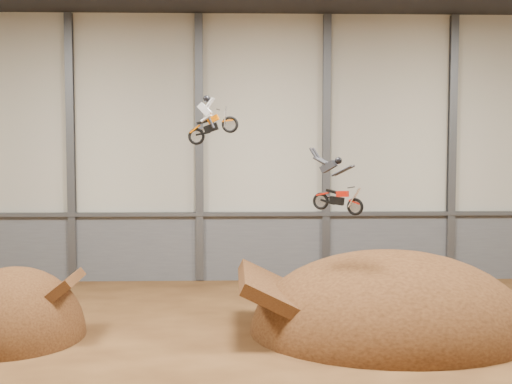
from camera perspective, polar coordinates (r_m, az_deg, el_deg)
floor at (r=23.78m, az=2.09°, el=-14.05°), size 40.00×40.00×0.00m
back_wall at (r=37.57m, az=0.55°, el=3.51°), size 40.00×0.10×14.00m
lower_band_back at (r=37.90m, az=0.55°, el=-4.45°), size 39.80×0.18×3.50m
steel_rail at (r=37.52m, az=0.56°, el=-1.77°), size 39.80×0.35×0.20m
steel_column_1 at (r=38.28m, az=-14.59°, el=3.39°), size 0.40×0.36×13.90m
steel_column_2 at (r=37.38m, az=-4.56°, el=3.50°), size 0.40×0.36×13.90m
steel_column_3 at (r=37.66m, az=5.65°, el=3.49°), size 0.40×0.36×13.90m
steel_column_4 at (r=39.09m, az=15.40°, el=3.39°), size 0.40×0.36×13.90m
takeoff_ramp at (r=28.88m, az=-18.83°, el=-10.98°), size 5.34×6.16×5.34m
landing_ramp at (r=28.72m, az=10.68°, el=-10.90°), size 10.93×9.67×6.31m
fmx_rider_a at (r=26.27m, az=-3.24°, el=6.21°), size 2.47×1.07×2.28m
fmx_rider_b at (r=25.58m, az=6.50°, el=0.83°), size 2.78×2.05×2.46m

